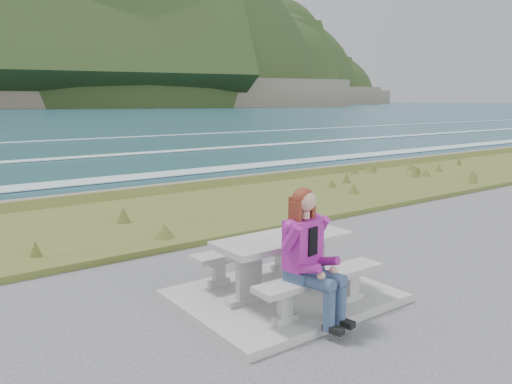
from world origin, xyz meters
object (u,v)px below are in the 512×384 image
bench_seaward (251,253)px  bench_landward (321,282)px  picnic_table (283,249)px  seated_woman (314,273)px

bench_seaward → bench_landward: bearing=-90.0°
picnic_table → seated_woman: (-0.24, -0.84, -0.03)m
bench_seaward → seated_woman: bearing=-98.9°
bench_landward → seated_woman: seated_woman is taller
picnic_table → bench_landward: (0.00, -0.70, -0.23)m
seated_woman → bench_seaward: bearing=70.3°
bench_landward → seated_woman: (-0.24, -0.14, 0.20)m
bench_landward → bench_seaward: 1.40m
picnic_table → bench_seaward: 0.74m
bench_seaward → seated_woman: (-0.24, -1.54, 0.20)m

